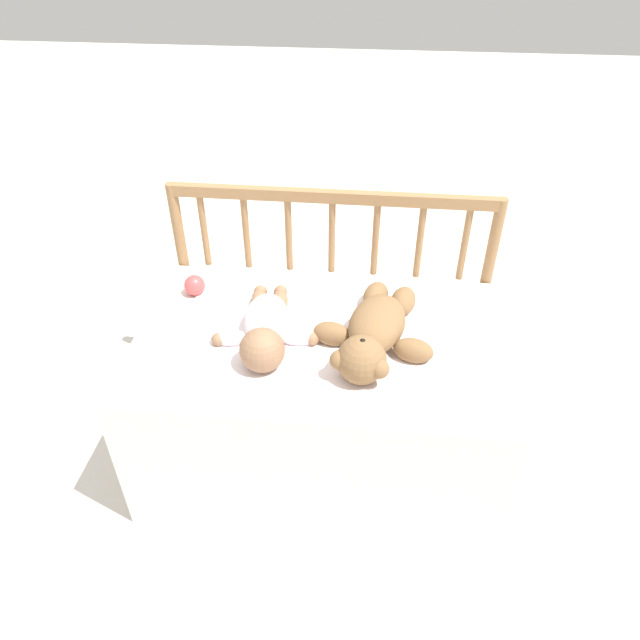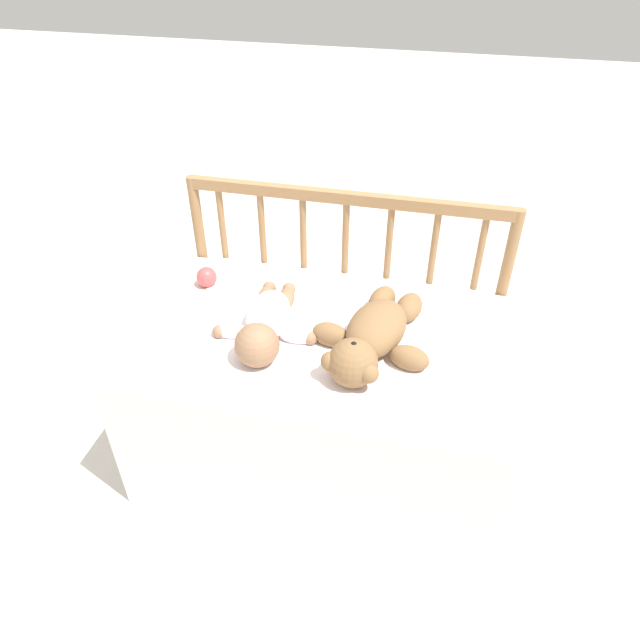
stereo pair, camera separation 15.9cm
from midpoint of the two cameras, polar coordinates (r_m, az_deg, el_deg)
ground_plane at (r=1.97m, az=-2.37°, el=-12.98°), size 12.00×12.00×0.00m
crib_mattress at (r=1.79m, az=-2.57°, el=-7.95°), size 1.05×0.67×0.49m
crib_rail at (r=1.88m, az=-1.26°, el=6.24°), size 1.05×0.04×0.78m
blanket at (r=1.62m, az=-2.40°, el=-1.64°), size 0.83×0.54×0.01m
teddy_bear at (r=1.55m, az=2.56°, el=-1.25°), size 0.34×0.46×0.13m
baby at (r=1.60m, az=-8.31°, el=-0.85°), size 0.31×0.41×0.12m
toy_ball at (r=1.84m, az=-14.87°, el=3.29°), size 0.06×0.06×0.06m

